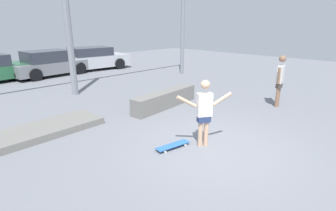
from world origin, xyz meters
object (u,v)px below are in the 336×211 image
(manual_pad, at_px, (46,129))
(parked_car_grey, at_px, (50,64))
(parked_car_silver, at_px, (93,59))
(bystander, at_px, (280,78))
(skateboard, at_px, (173,145))
(grind_box, at_px, (165,99))
(skateboarder, at_px, (204,110))

(manual_pad, xyz_separation_m, parked_car_grey, (3.36, 7.78, 0.56))
(manual_pad, distance_m, parked_car_silver, 9.97)
(parked_car_silver, bearing_deg, bystander, -82.25)
(bystander, bearing_deg, parked_car_grey, -85.05)
(skateboard, height_order, manual_pad, manual_pad)
(skateboard, xyz_separation_m, bystander, (4.79, -0.38, 0.91))
(parked_car_silver, bearing_deg, skateboard, -106.27)
(skateboard, distance_m, grind_box, 3.09)
(skateboard, xyz_separation_m, grind_box, (2.06, 2.29, 0.21))
(manual_pad, height_order, parked_car_silver, parked_car_silver)
(skateboard, height_order, parked_car_grey, parked_car_grey)
(skateboarder, xyz_separation_m, manual_pad, (-2.25, 3.38, -0.78))
(parked_car_silver, height_order, bystander, bystander)
(bystander, bearing_deg, parked_car_silver, -98.54)
(skateboard, height_order, bystander, bystander)
(grind_box, distance_m, parked_car_silver, 8.91)
(grind_box, bearing_deg, skateboarder, -118.60)
(parked_car_silver, bearing_deg, skateboarder, -102.92)
(parked_car_silver, bearing_deg, parked_car_grey, -171.56)
(skateboard, bearing_deg, manual_pad, 129.04)
(manual_pad, xyz_separation_m, parked_car_silver, (6.05, 7.91, 0.57))
(grind_box, distance_m, manual_pad, 3.79)
(skateboarder, distance_m, parked_car_grey, 11.22)
(manual_pad, bearing_deg, parked_car_grey, 66.67)
(manual_pad, bearing_deg, skateboarder, -56.35)
(skateboarder, distance_m, manual_pad, 4.13)
(parked_car_grey, height_order, bystander, bystander)
(parked_car_silver, bearing_deg, manual_pad, -121.72)
(parked_car_grey, distance_m, bystander, 11.56)
(skateboard, distance_m, bystander, 4.89)
(parked_car_grey, bearing_deg, manual_pad, -117.92)
(skateboard, bearing_deg, skateboarder, -24.83)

